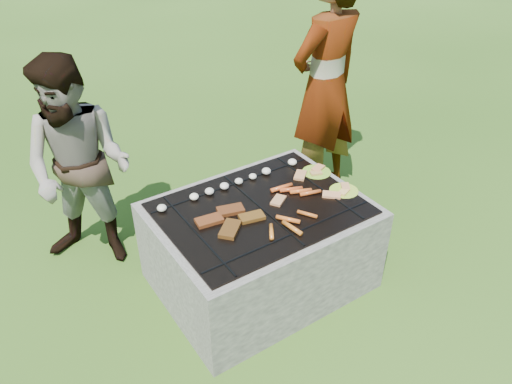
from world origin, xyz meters
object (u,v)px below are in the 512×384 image
plate_far (317,172)px  plate_near (344,191)px  fire_pit (260,248)px  bystander (80,168)px  cook (325,87)px

plate_far → plate_near: bearing=-90.2°
fire_pit → bystander: bystander is taller
plate_near → cook: size_ratio=0.13×
plate_far → plate_near: plate_far is taller
plate_far → plate_near: (-0.00, -0.28, -0.00)m
cook → bystander: cook is taller
cook → bystander: 1.92m
plate_far → bystander: bystander is taller
cook → fire_pit: bearing=25.0°
plate_near → bystander: bearing=144.1°
fire_pit → cook: cook is taller
plate_far → cook: (0.51, 0.54, 0.33)m
fire_pit → plate_near: bearing=-14.2°
fire_pit → plate_near: 0.67m
plate_near → cook: bearing=58.3°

